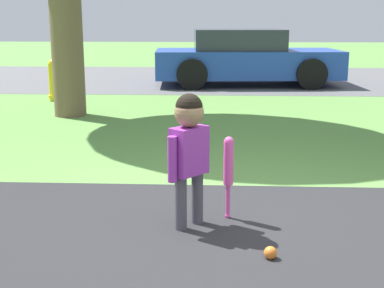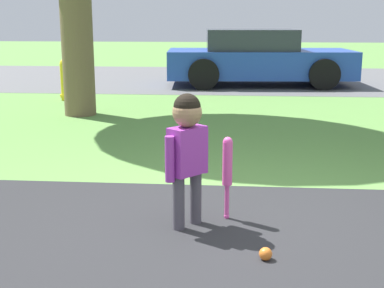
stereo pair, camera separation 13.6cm
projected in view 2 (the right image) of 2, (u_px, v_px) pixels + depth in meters
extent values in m
plane|color=#5B8C42|center=(263.00, 230.00, 3.77)|extent=(60.00, 60.00, 0.00)
cube|color=#59595B|center=(245.00, 78.00, 13.18)|extent=(40.00, 6.00, 0.01)
cylinder|color=#4C4751|center=(179.00, 203.00, 3.75)|extent=(0.08, 0.08, 0.39)
cylinder|color=#4C4751|center=(196.00, 198.00, 3.86)|extent=(0.08, 0.08, 0.39)
cube|color=purple|center=(187.00, 151.00, 3.72)|extent=(0.28, 0.29, 0.34)
cylinder|color=purple|center=(170.00, 159.00, 3.62)|extent=(0.07, 0.07, 0.32)
cylinder|color=purple|center=(204.00, 151.00, 3.84)|extent=(0.07, 0.07, 0.32)
sphere|color=#997051|center=(187.00, 112.00, 3.66)|extent=(0.21, 0.21, 0.21)
sphere|color=black|center=(187.00, 107.00, 3.65)|extent=(0.19, 0.19, 0.19)
sphere|color=#E54CA5|center=(227.00, 216.00, 3.99)|extent=(0.04, 0.04, 0.04)
cylinder|color=#E54CA5|center=(227.00, 202.00, 3.96)|extent=(0.03, 0.03, 0.27)
cylinder|color=#E54CA5|center=(227.00, 163.00, 3.89)|extent=(0.07, 0.07, 0.32)
sphere|color=#E54CA5|center=(228.00, 142.00, 3.86)|extent=(0.07, 0.07, 0.07)
sphere|color=orange|center=(266.00, 254.00, 3.30)|extent=(0.08, 0.08, 0.08)
cylinder|color=yellow|center=(65.00, 82.00, 9.67)|extent=(0.18, 0.18, 0.66)
sphere|color=yellow|center=(64.00, 63.00, 9.59)|extent=(0.17, 0.17, 0.17)
cylinder|color=yellow|center=(66.00, 96.00, 9.72)|extent=(0.22, 0.22, 0.05)
cylinder|color=yellow|center=(70.00, 78.00, 9.64)|extent=(0.08, 0.06, 0.06)
cube|color=#2347AD|center=(259.00, 64.00, 11.82)|extent=(4.13, 2.01, 0.59)
cube|color=#2D333D|center=(251.00, 40.00, 11.71)|extent=(2.03, 1.65, 0.45)
cylinder|color=black|center=(307.00, 67.00, 12.69)|extent=(0.66, 0.23, 0.65)
cylinder|color=black|center=(324.00, 75.00, 11.00)|extent=(0.66, 0.23, 0.65)
cylinder|color=black|center=(203.00, 67.00, 12.72)|extent=(0.66, 0.23, 0.65)
cylinder|color=black|center=(204.00, 74.00, 11.03)|extent=(0.66, 0.23, 0.65)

